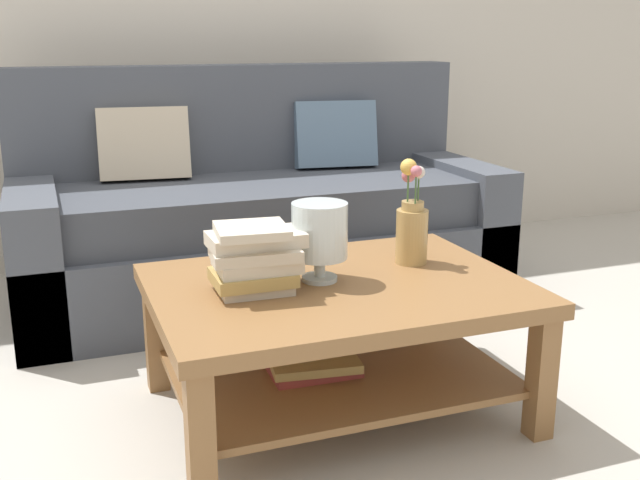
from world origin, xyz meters
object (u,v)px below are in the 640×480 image
(book_stack_main, at_px, (254,258))
(flower_pitcher, at_px, (412,225))
(coffee_table, at_px, (336,319))
(glass_hurricane_vase, at_px, (320,233))
(couch, at_px, (259,219))

(book_stack_main, bearing_deg, flower_pitcher, 9.43)
(coffee_table, height_order, flower_pitcher, flower_pitcher)
(book_stack_main, distance_m, glass_hurricane_vase, 0.23)
(book_stack_main, height_order, glass_hurricane_vase, glass_hurricane_vase)
(couch, xyz_separation_m, flower_pitcher, (0.22, -1.11, 0.21))
(couch, distance_m, book_stack_main, 1.28)
(couch, height_order, glass_hurricane_vase, couch)
(couch, relative_size, coffee_table, 1.89)
(book_stack_main, distance_m, flower_pitcher, 0.59)
(couch, relative_size, glass_hurricane_vase, 8.65)
(coffee_table, xyz_separation_m, flower_pitcher, (0.32, 0.11, 0.25))
(couch, bearing_deg, book_stack_main, -106.50)
(glass_hurricane_vase, bearing_deg, book_stack_main, -174.01)
(glass_hurricane_vase, relative_size, flower_pitcher, 0.70)
(book_stack_main, xyz_separation_m, flower_pitcher, (0.58, 0.10, 0.03))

